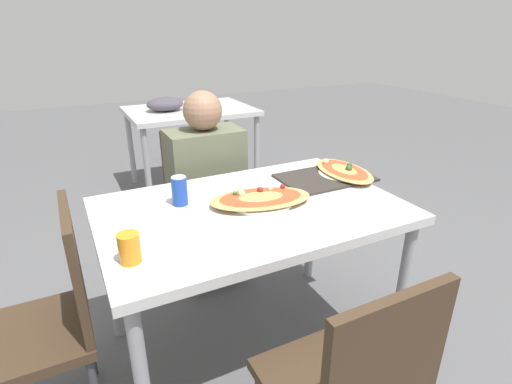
# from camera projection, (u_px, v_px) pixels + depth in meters

# --- Properties ---
(ground_plane) EXTENTS (14.00, 14.00, 0.00)m
(ground_plane) POSITION_uv_depth(u_px,v_px,m) (252.00, 343.00, 1.98)
(ground_plane) COLOR #59595B
(dining_table) EXTENTS (1.25, 0.83, 0.75)m
(dining_table) POSITION_uv_depth(u_px,v_px,m) (251.00, 222.00, 1.71)
(dining_table) COLOR silver
(dining_table) RESTS_ON ground_plane
(chair_far_seated) EXTENTS (0.40, 0.40, 0.89)m
(chair_far_seated) POSITION_uv_depth(u_px,v_px,m) (201.00, 196.00, 2.41)
(chair_far_seated) COLOR #3F2D1E
(chair_far_seated) RESTS_ON ground_plane
(chair_side_left) EXTENTS (0.40, 0.40, 0.89)m
(chair_side_left) POSITION_uv_depth(u_px,v_px,m) (50.00, 315.00, 1.43)
(chair_side_left) COLOR #3F2D1E
(chair_side_left) RESTS_ON ground_plane
(person_seated) EXTENTS (0.41, 0.27, 1.14)m
(person_seated) POSITION_uv_depth(u_px,v_px,m) (207.00, 175.00, 2.25)
(person_seated) COLOR #2D2D38
(person_seated) RESTS_ON ground_plane
(pizza_main) EXTENTS (0.48, 0.32, 0.06)m
(pizza_main) POSITION_uv_depth(u_px,v_px,m) (261.00, 199.00, 1.70)
(pizza_main) COLOR white
(pizza_main) RESTS_ON dining_table
(soda_can) EXTENTS (0.07, 0.07, 0.12)m
(soda_can) POSITION_uv_depth(u_px,v_px,m) (180.00, 191.00, 1.68)
(soda_can) COLOR #1E47B2
(soda_can) RESTS_ON dining_table
(drink_glass) EXTENTS (0.07, 0.07, 0.10)m
(drink_glass) POSITION_uv_depth(u_px,v_px,m) (129.00, 248.00, 1.28)
(drink_glass) COLOR orange
(drink_glass) RESTS_ON dining_table
(serving_tray) EXTENTS (0.44, 0.30, 0.01)m
(serving_tray) POSITION_uv_depth(u_px,v_px,m) (325.00, 178.00, 1.98)
(serving_tray) COLOR #332D28
(serving_tray) RESTS_ON dining_table
(pizza_second) EXTENTS (0.26, 0.41, 0.06)m
(pizza_second) POSITION_uv_depth(u_px,v_px,m) (344.00, 171.00, 2.02)
(pizza_second) COLOR white
(pizza_second) RESTS_ON dining_table
(background_table) EXTENTS (1.10, 0.80, 0.87)m
(background_table) POSITION_uv_depth(u_px,v_px,m) (186.00, 115.00, 3.60)
(background_table) COLOR silver
(background_table) RESTS_ON ground_plane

